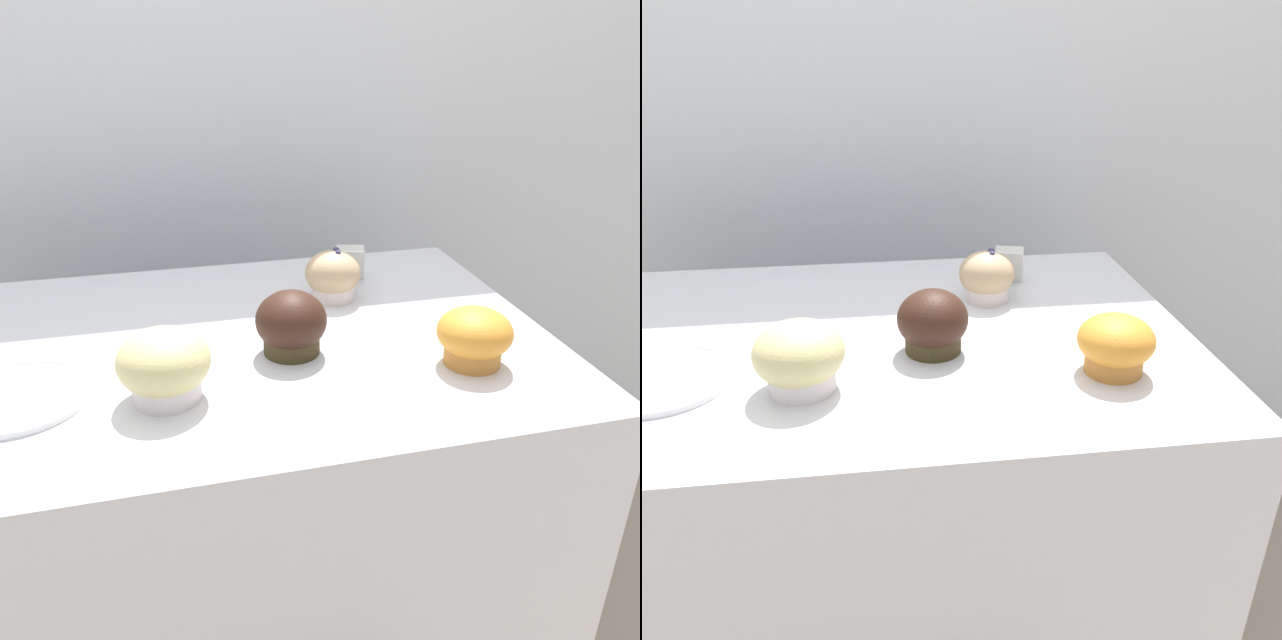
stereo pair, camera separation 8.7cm
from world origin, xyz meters
TOP-DOWN VIEW (x-y plane):
  - wall_back at (0.00, 0.60)m, footprint 3.20×0.10m
  - display_counter at (0.00, 0.00)m, footprint 1.00×0.64m
  - muffin_front_center at (0.34, -0.15)m, footprint 0.10×0.10m
  - muffin_back_left at (0.11, -0.06)m, footprint 0.10×0.10m
  - muffin_back_right at (-0.06, -0.14)m, footprint 0.11×0.11m
  - muffin_front_left at (0.22, 0.11)m, footprint 0.09×0.09m
  - serving_plate at (-0.24, -0.10)m, footprint 0.18×0.18m
  - price_card at (0.27, 0.18)m, footprint 0.06×0.05m

SIDE VIEW (x-z plane):
  - display_counter at x=0.00m, z-range 0.00..0.88m
  - serving_plate at x=-0.24m, z-range 0.88..0.89m
  - wall_back at x=0.00m, z-range 0.00..1.80m
  - price_card at x=0.27m, z-range 0.88..0.94m
  - muffin_front_center at x=0.34m, z-range 0.88..0.96m
  - muffin_front_left at x=0.22m, z-range 0.88..0.96m
  - muffin_back_left at x=0.11m, z-range 0.88..0.97m
  - muffin_back_right at x=-0.06m, z-range 0.88..0.97m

